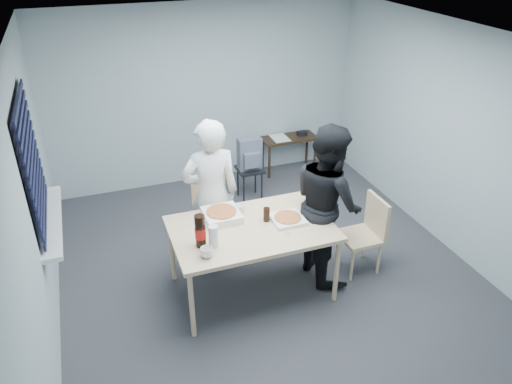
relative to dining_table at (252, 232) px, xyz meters
name	(u,v)px	position (x,y,z in m)	size (l,w,h in m)	color
room	(36,172)	(-1.93, 0.67, 0.70)	(5.00, 5.00, 5.00)	#2F2E33
dining_table	(252,232)	(0.00, 0.00, 0.00)	(1.64, 1.04, 0.80)	beige
chair_far	(211,206)	(-0.15, 1.03, -0.23)	(0.42, 0.42, 0.89)	beige
chair_right	(367,229)	(1.34, -0.07, -0.23)	(0.42, 0.42, 0.89)	beige
person_white	(211,196)	(-0.25, 0.62, 0.15)	(0.65, 0.42, 1.77)	silver
person_black	(328,203)	(0.87, 0.04, 0.15)	(0.86, 0.47, 1.77)	black
side_table	(289,142)	(1.52, 2.55, -0.25)	(0.85, 0.38, 0.57)	#322314
stool	(250,175)	(0.64, 1.89, -0.37)	(0.35, 0.35, 0.48)	black
backpack	(250,154)	(0.64, 1.88, -0.04)	(0.32, 0.23, 0.45)	slate
pizza_box_a	(222,215)	(-0.24, 0.27, 0.10)	(0.37, 0.37, 0.09)	white
pizza_box_b	(288,219)	(0.39, -0.01, 0.08)	(0.33, 0.33, 0.05)	white
mug_a	(207,252)	(-0.56, -0.33, 0.11)	(0.12, 0.12, 0.10)	white
mug_b	(240,208)	(-0.02, 0.32, 0.11)	(0.10, 0.10, 0.09)	white
cola_glass	(267,215)	(0.18, 0.06, 0.13)	(0.07, 0.07, 0.15)	black
soda_bottle	(200,231)	(-0.56, -0.14, 0.22)	(0.11, 0.11, 0.34)	black
plastic_cups	(213,236)	(-0.45, -0.19, 0.17)	(0.09, 0.09, 0.22)	silver
rubber_band	(288,234)	(0.29, -0.24, 0.06)	(0.06, 0.06, 0.00)	red
papers	(280,138)	(1.37, 2.56, -0.17)	(0.25, 0.33, 0.01)	white
black_box	(302,133)	(1.74, 2.56, -0.14)	(0.14, 0.10, 0.06)	black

